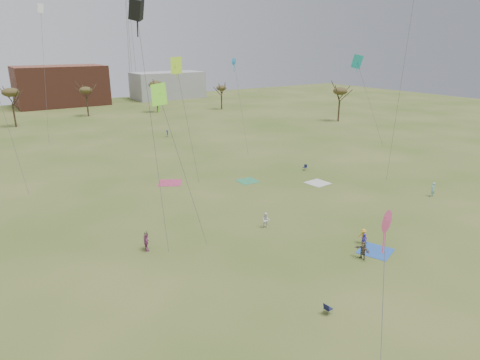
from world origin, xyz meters
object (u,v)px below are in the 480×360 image
camp_chair_right (305,169)px  radio_tower (130,41)px  flyer_near_right (364,241)px  camp_chair_center (328,311)px

camp_chair_right → radio_tower: (9.73, 100.39, 18.95)m
flyer_near_right → camp_chair_center: flyer_near_right is taller
camp_chair_center → camp_chair_right: (22.81, 27.79, 0.00)m
flyer_near_right → camp_chair_right: size_ratio=1.66×
camp_chair_center → camp_chair_right: bearing=-46.2°
camp_chair_center → camp_chair_right: size_ratio=1.00×
camp_chair_right → flyer_near_right: bearing=-43.8°
flyer_near_right → camp_chair_right: flyer_near_right is taller
camp_chair_center → camp_chair_right: 35.95m
flyer_near_right → camp_chair_right: bearing=102.1°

